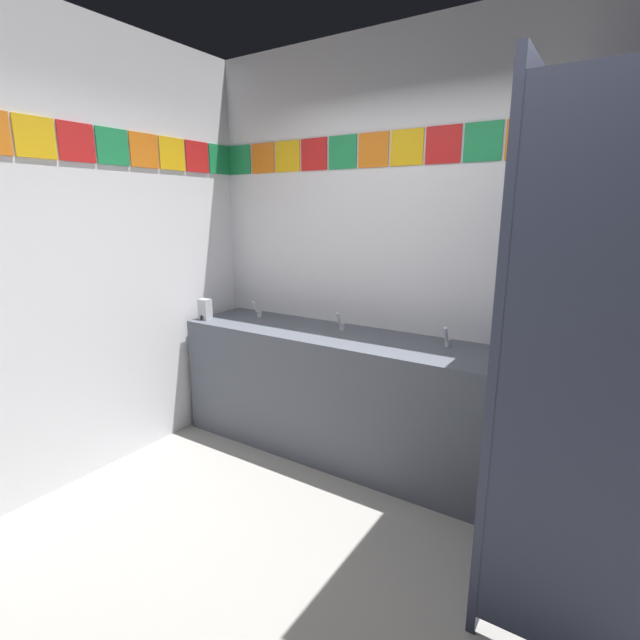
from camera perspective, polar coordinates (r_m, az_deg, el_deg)
name	(u,v)px	position (r m, az deg, el deg)	size (l,w,h in m)	color
ground_plane	(327,611)	(2.43, 0.80, -31.92)	(8.47, 8.47, 0.00)	gray
wall_back	(457,255)	(3.18, 16.38, 7.62)	(3.85, 0.09, 2.87)	silver
wall_side	(47,259)	(3.23, -30.29, 6.44)	(0.09, 3.08, 2.87)	silver
vanity_counter	(334,391)	(3.40, 1.68, -8.68)	(2.30, 0.60, 0.89)	#4C515B
faucet_left	(258,311)	(3.76, -7.61, 1.10)	(0.04, 0.10, 0.14)	silver
faucet_center	(341,323)	(3.32, 2.53, -0.41)	(0.04, 0.10, 0.14)	silver
faucet_right	(447,339)	(3.02, 15.20, -2.26)	(0.04, 0.10, 0.14)	silver
soap_dispenser	(205,309)	(3.77, -13.81, 1.27)	(0.09, 0.09, 0.16)	#B7BABF
stall_divider	(559,359)	(2.19, 27.10, -4.26)	(0.92, 1.31, 2.24)	#33384C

